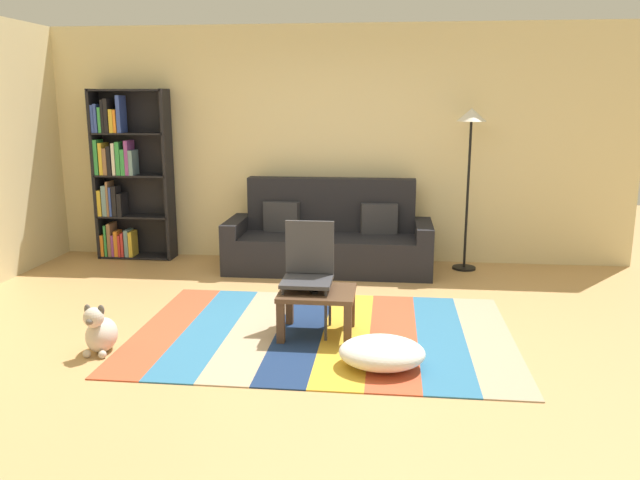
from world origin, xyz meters
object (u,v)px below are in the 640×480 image
(standing_lamp, at_px, (471,136))
(tv_remote, at_px, (313,291))
(pouf, at_px, (382,353))
(dog, at_px, (100,332))
(couch, at_px, (329,240))
(bookshelf, at_px, (124,177))
(folding_chair, at_px, (308,267))
(coffee_table, at_px, (317,299))

(standing_lamp, relative_size, tv_remote, 11.86)
(pouf, distance_m, dog, 2.11)
(pouf, height_order, dog, dog)
(couch, relative_size, bookshelf, 1.14)
(dog, bearing_deg, folding_chair, 23.83)
(coffee_table, bearing_deg, tv_remote, -134.19)
(coffee_table, height_order, tv_remote, tv_remote)
(pouf, relative_size, tv_remote, 4.09)
(dog, bearing_deg, standing_lamp, 42.73)
(couch, relative_size, pouf, 3.68)
(dog, height_order, standing_lamp, standing_lamp)
(couch, bearing_deg, bookshelf, 173.51)
(tv_remote, relative_size, folding_chair, 0.17)
(couch, height_order, folding_chair, couch)
(tv_remote, bearing_deg, coffee_table, 23.23)
(folding_chair, bearing_deg, tv_remote, -25.14)
(bookshelf, relative_size, folding_chair, 2.21)
(folding_chair, bearing_deg, standing_lamp, 100.05)
(couch, distance_m, dog, 2.99)
(couch, height_order, tv_remote, couch)
(dog, xyz_separation_m, folding_chair, (1.49, 0.66, 0.37))
(couch, height_order, dog, couch)
(standing_lamp, distance_m, folding_chair, 2.75)
(bookshelf, bearing_deg, coffee_table, -42.37)
(bookshelf, height_order, pouf, bookshelf)
(bookshelf, bearing_deg, pouf, -43.43)
(standing_lamp, bearing_deg, dog, -137.27)
(coffee_table, distance_m, tv_remote, 0.09)
(pouf, relative_size, folding_chair, 0.68)
(coffee_table, bearing_deg, bookshelf, 137.63)
(pouf, bearing_deg, folding_chair, 130.87)
(pouf, height_order, folding_chair, folding_chair)
(folding_chair, bearing_deg, couch, 136.04)
(coffee_table, distance_m, pouf, 0.82)
(standing_lamp, bearing_deg, couch, -173.75)
(bookshelf, xyz_separation_m, coffee_table, (2.57, -2.34, -0.68))
(bookshelf, relative_size, standing_lamp, 1.12)
(bookshelf, height_order, folding_chair, bookshelf)
(pouf, bearing_deg, coffee_table, 131.92)
(tv_remote, height_order, folding_chair, folding_chair)
(dog, bearing_deg, coffee_table, 18.77)
(folding_chair, bearing_deg, pouf, -3.65)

